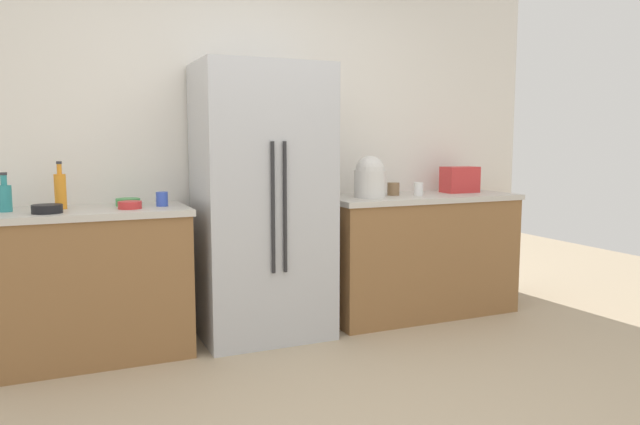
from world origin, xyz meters
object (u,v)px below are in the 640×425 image
Objects in this scene: rice_cooker at (370,177)px; cup_a at (418,189)px; cup_b at (393,189)px; bowl_c at (130,205)px; bowl_b at (128,202)px; refrigerator at (263,203)px; toaster at (460,180)px; bowl_a at (47,209)px; cup_c at (162,199)px; bottle_a at (60,190)px; bottle_b at (5,197)px.

cup_a is at bearing -3.49° from rice_cooker.
rice_cooker is 0.41m from cup_a.
cup_b is 1.94m from bowl_c.
bowl_b is (-1.68, 0.13, -0.12)m from rice_cooker.
bowl_b is at bearing 87.15° from bowl_c.
toaster is (1.68, 0.09, 0.11)m from refrigerator.
toaster is 1.66× the size of bowl_a.
rice_cooker is 1.81× the size of bowl_a.
cup_a is at bearing -1.12° from cup_c.
bowl_b is at bearing 4.92° from bottle_a.
cup_b is at bearing -178.90° from toaster.
toaster is at bearing 3.27° from bowl_c.
cup_a is (1.22, -0.03, 0.06)m from refrigerator.
bowl_a is 1.11× the size of bowl_b.
rice_cooker is 0.27m from cup_b.
rice_cooker is 1.69m from bowl_c.
bottle_b is 2.62m from cup_b.
bowl_c is (-0.20, -0.07, -0.02)m from cup_c.
cup_a is 0.71× the size of bowl_c.
bowl_a is at bearing -38.10° from bottle_b.
bottle_b is at bearing 169.22° from bowl_c.
bowl_c is at bearing -179.11° from cup_a.
rice_cooker is at bearing 1.93° from bowl_c.
bottle_b is (-0.30, -0.02, -0.03)m from bottle_a.
rice_cooker is at bearing -0.48° from cup_c.
bowl_a is (-2.39, -0.18, -0.02)m from cup_b.
bottle_b is at bearing 141.90° from bowl_a.
bowl_b is (0.39, 0.03, -0.09)m from bottle_a.
rice_cooker reaches higher than bowl_a.
bottle_a is 1.72× the size of bowl_a.
bottle_b is at bearing -179.91° from cup_b.
refrigerator is 10.96× the size of bowl_a.
bowl_b is at bearing 171.62° from refrigerator.
bottle_a reaches higher than cup_a.
bowl_b is (-2.08, 0.15, -0.03)m from cup_a.
rice_cooker is 3.16× the size of cup_b.
toaster reaches higher than bowl_a.
toaster is at bearing 13.82° from cup_a.
cup_a reaches higher than bowl_b.
bowl_a is 0.46m from bowl_c.
cup_b reaches higher than bowl_c.
refrigerator is at bearing 179.77° from rice_cooker.
rice_cooker is 2.37m from bottle_b.
cup_a is 0.19m from cup_b.
bowl_a is (-2.15, -0.10, -0.12)m from rice_cooker.
rice_cooker reaches higher than bottle_b.
cup_b is (-0.16, 0.10, -0.00)m from cup_a.
refrigerator is 1.26m from bottle_a.
bottle_a reaches higher than toaster.
cup_b is (0.24, 0.08, -0.10)m from rice_cooker.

